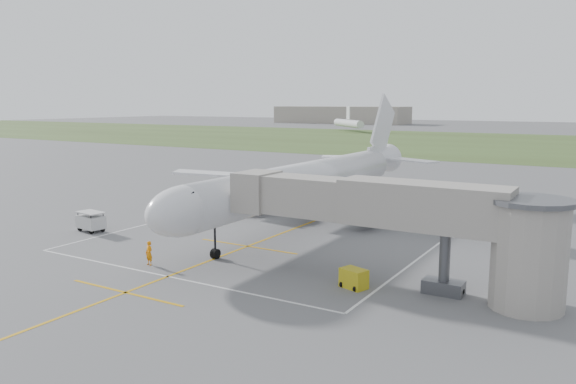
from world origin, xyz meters
The scene contains 10 objects.
ground centered at (0.00, 0.00, 0.00)m, with size 700.00×700.00×0.00m, color #4F4F51.
grass_strip centered at (0.00, 130.00, 0.01)m, with size 700.00×120.00×0.02m, color #394B21.
apron_markings centered at (0.00, -5.82, 0.01)m, with size 28.20×60.00×0.01m.
airliner centered at (0.00, 0.75, 4.39)m, with size 38.93×46.75×13.52m.
jet_bridge centered at (15.72, -13.50, 4.74)m, with size 23.40×5.00×7.20m.
gpu_unit centered at (12.48, -15.42, 0.65)m, with size 2.03×1.69×1.32m.
baggage_cart centered at (-16.32, -13.06, 0.98)m, with size 2.96×2.02×1.92m.
ramp_worker_nose centered at (-3.21, -18.55, 0.94)m, with size 0.68×0.45×1.87m, color orange.
ramp_worker_wing centered at (-3.74, 3.80, 0.78)m, with size 0.76×0.59×1.56m, color orange.
distant_hangars centered at (-16.15, 265.19, 5.17)m, with size 345.00×49.00×12.00m.
Camera 1 is at (27.31, -48.86, 12.35)m, focal length 35.00 mm.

